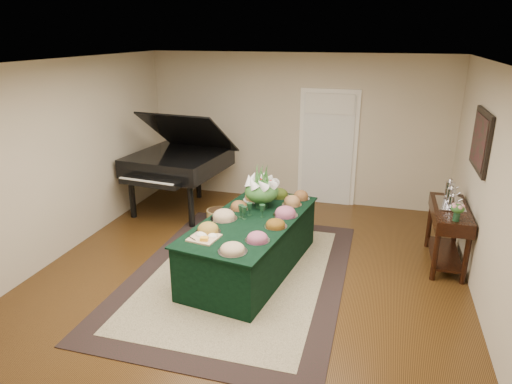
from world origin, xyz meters
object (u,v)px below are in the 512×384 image
(mahogany_sideboard, at_px, (449,221))
(buffet_table, at_px, (251,245))
(grand_piano, at_px, (178,161))
(floral_centerpiece, at_px, (262,187))

(mahogany_sideboard, bearing_deg, buffet_table, -160.59)
(buffet_table, xyz_separation_m, grand_piano, (-1.84, 1.78, 0.53))
(buffet_table, distance_m, grand_piano, 2.61)
(buffet_table, bearing_deg, mahogany_sideboard, 19.41)
(floral_centerpiece, bearing_deg, grand_piano, 144.73)
(buffet_table, height_order, mahogany_sideboard, mahogany_sideboard)
(grand_piano, bearing_deg, buffet_table, -44.04)
(buffet_table, xyz_separation_m, mahogany_sideboard, (2.51, 0.88, 0.27))
(buffet_table, height_order, grand_piano, grand_piano)
(grand_piano, relative_size, mahogany_sideboard, 1.60)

